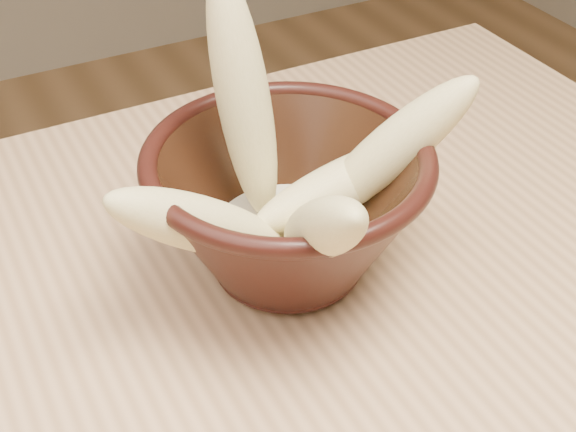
% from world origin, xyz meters
% --- Properties ---
extents(bowl, '(0.18, 0.18, 0.10)m').
position_xyz_m(bowl, '(0.24, 0.14, 0.81)').
color(bowl, black).
rests_on(bowl, table).
extents(milk_puddle, '(0.10, 0.10, 0.01)m').
position_xyz_m(milk_puddle, '(0.24, 0.14, 0.78)').
color(milk_puddle, beige).
rests_on(milk_puddle, bowl).
extents(banana_upright, '(0.05, 0.07, 0.17)m').
position_xyz_m(banana_upright, '(0.23, 0.18, 0.87)').
color(banana_upright, '#CFBF7A').
rests_on(banana_upright, bowl).
extents(banana_left, '(0.12, 0.03, 0.10)m').
position_xyz_m(banana_left, '(0.18, 0.13, 0.82)').
color(banana_left, '#CFBF7A').
rests_on(banana_left, bowl).
extents(banana_right, '(0.12, 0.08, 0.12)m').
position_xyz_m(banana_right, '(0.31, 0.13, 0.84)').
color(banana_right, '#CFBF7A').
rests_on(banana_right, bowl).
extents(banana_across, '(0.15, 0.05, 0.05)m').
position_xyz_m(banana_across, '(0.28, 0.14, 0.81)').
color(banana_across, '#CFBF7A').
rests_on(banana_across, bowl).
extents(banana_front, '(0.06, 0.14, 0.12)m').
position_xyz_m(banana_front, '(0.23, 0.08, 0.84)').
color(banana_front, '#CFBF7A').
rests_on(banana_front, bowl).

